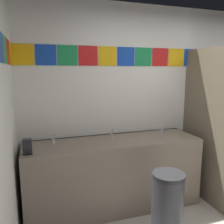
{
  "coord_description": "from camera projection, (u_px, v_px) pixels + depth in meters",
  "views": [
    {
      "loc": [
        -1.77,
        -1.24,
        1.73
      ],
      "look_at": [
        -1.02,
        1.07,
        1.29
      ],
      "focal_mm": 37.29,
      "sensor_mm": 36.0,
      "label": 1
    }
  ],
  "objects": [
    {
      "name": "vanity_counter",
      "position": [
        114.0,
        173.0,
        2.93
      ],
      "size": [
        2.15,
        0.61,
        0.88
      ],
      "color": "gray",
      "rests_on": "ground_plane"
    },
    {
      "name": "faucet_left",
      "position": [
        54.0,
        139.0,
        2.71
      ],
      "size": [
        0.04,
        0.1,
        0.14
      ],
      "color": "silver",
      "rests_on": "vanity_counter"
    },
    {
      "name": "wall_back",
      "position": [
        165.0,
        101.0,
        3.38
      ],
      "size": [
        4.04,
        0.09,
        2.58
      ],
      "color": "white",
      "rests_on": "ground_plane"
    },
    {
      "name": "trash_bin",
      "position": [
        167.0,
        208.0,
        2.34
      ],
      "size": [
        0.32,
        0.32,
        0.74
      ],
      "color": "#333338",
      "rests_on": "ground_plane"
    },
    {
      "name": "soap_dispenser",
      "position": [
        27.0,
        147.0,
        2.37
      ],
      "size": [
        0.09,
        0.09,
        0.16
      ],
      "color": "black",
      "rests_on": "vanity_counter"
    },
    {
      "name": "faucet_right",
      "position": [
        162.0,
        130.0,
        3.15
      ],
      "size": [
        0.04,
        0.1,
        0.14
      ],
      "color": "silver",
      "rests_on": "vanity_counter"
    },
    {
      "name": "faucet_center",
      "position": [
        112.0,
        134.0,
        2.93
      ],
      "size": [
        0.04,
        0.1,
        0.14
      ],
      "color": "silver",
      "rests_on": "vanity_counter"
    }
  ]
}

